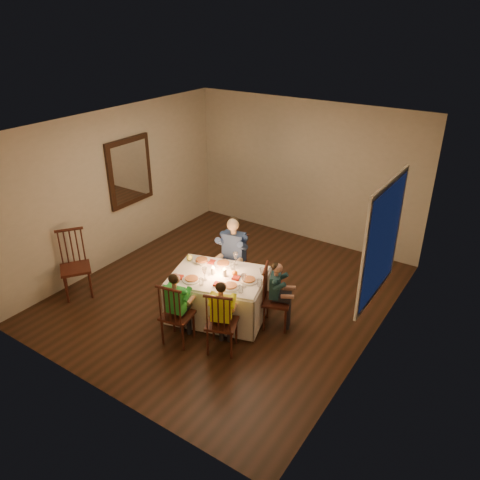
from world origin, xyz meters
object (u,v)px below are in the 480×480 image
Objects in this scene: dining_table at (218,287)px; chair_extra at (80,294)px; chair_near_right at (222,349)px; child_yellow at (222,349)px; child_green at (179,340)px; chair_near_left at (179,340)px; chair_end at (276,325)px; child_teal at (276,325)px; serving_bowl at (202,261)px; chair_adult at (234,289)px; adult at (234,289)px.

dining_table is 2.31m from chair_extra.
child_yellow reaches higher than chair_near_right.
chair_extra is 1.01× the size of child_green.
chair_near_right is (0.59, 0.18, 0.00)m from chair_near_left.
chair_extra is (-2.93, -1.01, 0.00)m from chair_end.
chair_end is at bearing -0.00° from child_teal.
chair_near_right is at bearing 137.12° from chair_end.
child_teal is 1.39m from serving_bowl.
chair_near_left is at bearing -4.69° from child_yellow.
child_yellow is (0.70, -1.28, 0.00)m from chair_adult.
chair_near_right is 0.94× the size of child_teal.
chair_adult is 4.32× the size of serving_bowl.
adult is (-0.70, 1.28, 0.00)m from chair_near_right.
child_yellow is at bearing -50.83° from chair_extra.
serving_bowl is at bearing 73.79° from chair_end.
child_yellow reaches higher than chair_near_left.
chair_extra is (-2.60, -0.17, 0.00)m from chair_near_right.
child_green is at bearing 116.36° from chair_end.
chair_extra reaches higher than chair_end.
child_green is (-0.91, -1.01, 0.00)m from chair_end.
child_teal is at bearing -35.62° from chair_extra.
chair_near_left is 1.47m from adult.
adult is 1.19× the size of child_yellow.
child_green is at bearing -95.91° from adult.
chair_near_right is 2.61m from chair_extra.
chair_near_left is 0.61m from child_yellow.
child_green reaches higher than chair_near_right.
adult reaches higher than chair_adult.
chair_adult is 1.00× the size of chair_near_right.
child_teal is (1.02, -0.45, 0.00)m from adult.
child_teal is (0.00, 0.00, 0.00)m from chair_end.
chair_adult is 1.12m from chair_end.
child_green is (0.11, -1.46, 0.00)m from adult.
chair_near_left is 0.94× the size of child_teal.
chair_end is 3.09m from chair_extra.
chair_near_left is 1.00× the size of chair_end.
chair_near_left is 1.00× the size of chair_near_right.
chair_extra reaches higher than chair_near_left.
dining_table reaches higher than chair_near_right.
serving_bowl is (-0.28, 0.90, 0.71)m from child_green.
chair_extra is 2.02m from child_green.
adult is 1.47m from child_green.
dining_table reaches higher than adult.
child_teal is (0.32, 0.83, 0.00)m from chair_near_right.
child_yellow is (-0.32, -0.83, 0.00)m from chair_end.
dining_table reaches higher than child_yellow.
dining_table is 0.97m from chair_end.
serving_bowl reaches higher than child_green.
chair_end is 0.90m from child_yellow.
child_yellow is (0.00, 0.00, 0.00)m from chair_near_right.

